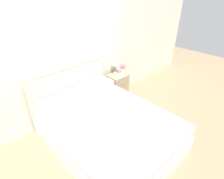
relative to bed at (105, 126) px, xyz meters
The scene contains 7 objects.
ground_plane 1.05m from the bed, 90.00° to the left, with size 12.00×12.00×0.00m, color tan.
wall_back 1.49m from the bed, 90.00° to the left, with size 8.00×0.06×2.60m.
bed is the anchor object (origin of this frame).
nightstand 1.36m from the bed, 36.74° to the left, with size 0.42×0.38×0.61m.
table_lamp 1.51m from the bed, 38.90° to the left, with size 0.19×0.19×0.35m.
flower_vase 1.55m from the bed, 32.92° to the left, with size 0.12×0.12×0.22m.
teacup 1.32m from the bed, 34.37° to the left, with size 0.12×0.12×0.06m.
Camera 1 is at (-1.45, -2.73, 2.30)m, focal length 28.00 mm.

